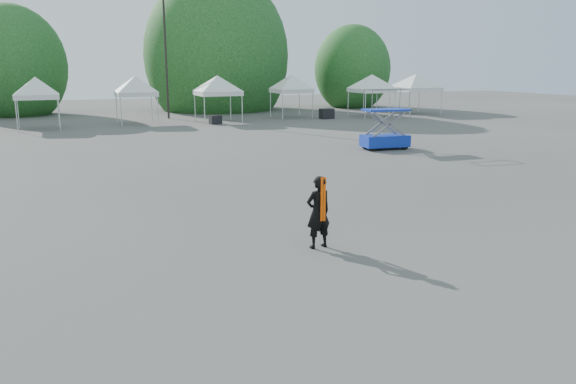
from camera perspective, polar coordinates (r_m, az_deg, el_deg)
name	(u,v)px	position (r m, az deg, el deg)	size (l,w,h in m)	color
ground	(310,236)	(13.72, 2.23, -4.51)	(120.00, 120.00, 0.00)	#474442
light_pole_east	(165,45)	(44.70, -12.35, 14.37)	(0.60, 0.25, 9.80)	black
tree_mid_w	(12,66)	(51.89, -26.28, 11.36)	(4.16, 4.16, 6.33)	#382314
tree_mid_e	(217,56)	(52.90, -7.25, 13.54)	(5.12, 5.12, 7.79)	#382314
tree_far_e	(352,69)	(56.11, 6.55, 12.27)	(3.84, 3.84, 5.84)	#382314
tent_d	(35,81)	(39.73, -24.30, 10.23)	(3.75, 3.75, 3.88)	silver
tent_e	(135,80)	(40.95, -15.25, 10.94)	(3.77, 3.77, 3.88)	silver
tent_f	(217,79)	(41.03, -7.19, 11.29)	(4.15, 4.15, 3.88)	silver
tent_g	(291,78)	(44.46, 0.34, 11.50)	(3.85, 3.85, 3.88)	silver
tent_h	(372,78)	(45.61, 8.53, 11.40)	(4.09, 4.09, 3.88)	silver
tent_extra_8	(416,77)	(48.69, 12.89, 11.30)	(4.60, 4.60, 3.88)	silver
man	(318,212)	(12.67, 3.10, -2.06)	(0.65, 0.47, 1.67)	black
scissor_lift	(386,119)	(28.03, 9.89, 7.29)	(2.36, 1.35, 2.92)	#0B2895
crate_mid	(215,120)	(39.94, -7.38, 7.29)	(0.78, 0.61, 0.61)	black
crate_east	(327,114)	(43.72, 3.95, 7.94)	(0.99, 0.77, 0.77)	black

